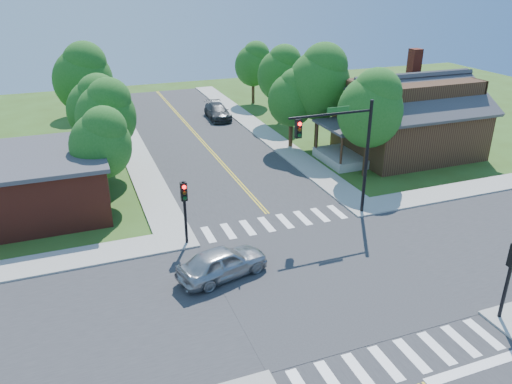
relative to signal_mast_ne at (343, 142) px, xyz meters
name	(u,v)px	position (x,y,z in m)	size (l,w,h in m)	color
ground	(324,277)	(-3.91, -5.59, -4.85)	(100.00, 100.00, 0.00)	#334E18
road_ns	(324,277)	(-3.91, -5.59, -4.83)	(10.00, 90.00, 0.04)	#2D2D30
road_ew	(324,277)	(-3.91, -5.59, -4.83)	(90.00, 10.00, 0.04)	#2D2D30
intersection_patch	(324,277)	(-3.91, -5.59, -4.85)	(10.20, 10.20, 0.06)	#2D2D30
sidewalk_ne	(400,145)	(11.90, 10.23, -4.78)	(40.00, 40.00, 0.14)	#9E9B93
sidewalk_nw	(0,199)	(-19.73, 10.23, -4.78)	(40.00, 40.00, 0.14)	#9E9B93
crosswalk_north	(276,223)	(-3.91, 0.61, -4.80)	(8.85, 2.00, 0.01)	white
crosswalk_south	(399,359)	(-3.91, -11.79, -4.80)	(8.85, 2.00, 0.01)	white
centerline	(324,276)	(-3.91, -5.59, -4.80)	(0.30, 90.00, 0.01)	gold
stop_bar	(476,368)	(-1.41, -13.19, -4.85)	(4.60, 0.45, 0.09)	white
signal_mast_ne	(343,142)	(0.00, 0.00, 0.00)	(5.30, 0.42, 7.20)	black
signal_pole_se	(511,267)	(1.69, -11.21, -2.19)	(0.34, 0.42, 3.80)	black
signal_pole_nw	(184,201)	(-9.51, -0.01, -2.19)	(0.34, 0.42, 3.80)	black
house_ne	(409,114)	(11.19, 8.65, -1.52)	(13.05, 8.80, 7.11)	#331A12
building_nw	(20,185)	(-18.11, 7.61, -2.97)	(10.40, 8.40, 3.73)	maroon
tree_e_a	(372,107)	(5.33, 5.37, 0.36)	(4.68, 4.45, 7.96)	#382314
tree_e_b	(320,80)	(4.95, 12.51, 0.94)	(5.20, 4.94, 8.84)	#382314
tree_e_c	(281,72)	(5.10, 20.77, 0.19)	(4.52, 4.30, 7.69)	#382314
tree_e_d	(254,63)	(5.44, 29.29, -0.27)	(4.12, 3.91, 7.00)	#382314
tree_w_a	(102,141)	(-12.99, 7.08, -0.59)	(3.83, 3.64, 6.51)	#382314
tree_w_b	(97,107)	(-12.67, 14.37, -0.14)	(4.23, 4.02, 7.20)	#382314
tree_w_c	(84,76)	(-13.05, 21.90, 0.81)	(5.08, 4.82, 8.63)	#382314
tree_w_d	(82,70)	(-12.86, 31.42, -0.26)	(4.12, 3.91, 7.00)	#382314
tree_house	(293,96)	(2.87, 13.22, -0.39)	(4.01, 3.81, 6.82)	#382314
tree_bldg	(107,113)	(-12.13, 12.17, -0.10)	(4.27, 4.06, 7.26)	#382314
car_silver	(222,263)	(-8.60, -3.76, -4.07)	(4.93, 2.96, 1.57)	#A8ABAF
car_dgrey	(218,112)	(-0.41, 24.34, -4.11)	(2.34, 5.20, 1.48)	#303336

